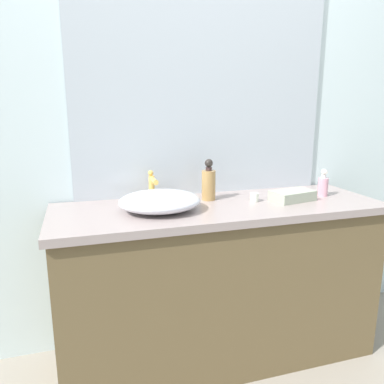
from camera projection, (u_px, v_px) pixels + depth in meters
The scene contains 9 objects.
bathroom_wall_rear at pixel (181, 109), 2.01m from camera, with size 6.00×0.06×2.60m, color silver.
vanity_counter at pixel (219, 282), 1.95m from camera, with size 1.64×0.55×0.84m.
wall_mirror_panel at pixel (204, 82), 1.97m from camera, with size 1.40×0.01×1.21m, color #B2BCC6.
sink_basin at pixel (160, 201), 1.74m from camera, with size 0.39×0.34×0.09m, color silver.
faucet at pixel (152, 184), 1.90m from camera, with size 0.03×0.15×0.16m.
soap_dispenser at pixel (209, 183), 1.93m from camera, with size 0.07×0.07×0.21m.
lotion_bottle at pixel (323, 185), 2.02m from camera, with size 0.05×0.05×0.15m.
candle_jar at pixel (254, 197), 1.91m from camera, with size 0.04×0.04×0.04m, color silver.
folded_hand_towel at pixel (292, 196), 1.93m from camera, with size 0.22×0.13×0.05m, color #A0A993.
Camera 1 is at (-0.54, -1.26, 1.32)m, focal length 34.97 mm.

